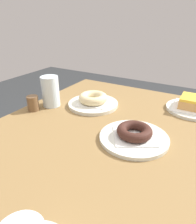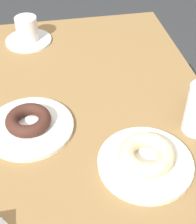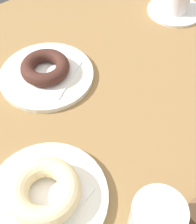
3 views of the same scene
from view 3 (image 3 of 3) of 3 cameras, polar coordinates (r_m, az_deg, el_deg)
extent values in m
plane|color=#2E3133|center=(1.31, -1.70, -17.66)|extent=(6.00, 6.00, 0.00)
cube|color=olive|center=(0.69, -3.12, 3.56)|extent=(1.02, 0.82, 0.04)
cylinder|color=olive|center=(1.33, 4.55, 10.27)|extent=(0.07, 0.07, 0.70)
cylinder|color=silver|center=(0.53, -9.69, -15.62)|extent=(0.21, 0.21, 0.01)
cube|color=white|center=(0.53, -9.82, -15.26)|extent=(0.14, 0.14, 0.00)
torus|color=beige|center=(0.51, -10.12, -14.43)|extent=(0.12, 0.12, 0.04)
cylinder|color=silver|center=(0.70, -9.68, 6.90)|extent=(0.21, 0.21, 0.01)
cube|color=white|center=(0.69, -9.76, 7.32)|extent=(0.17, 0.17, 0.00)
torus|color=#3D2019|center=(0.68, -9.95, 8.31)|extent=(0.11, 0.11, 0.03)
cylinder|color=silver|center=(0.92, 14.22, 18.07)|extent=(0.15, 0.15, 0.01)
camera|label=1|loc=(0.97, 14.30, 42.64)|focal=32.72mm
camera|label=2|loc=(0.56, -93.56, 10.66)|focal=54.54mm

